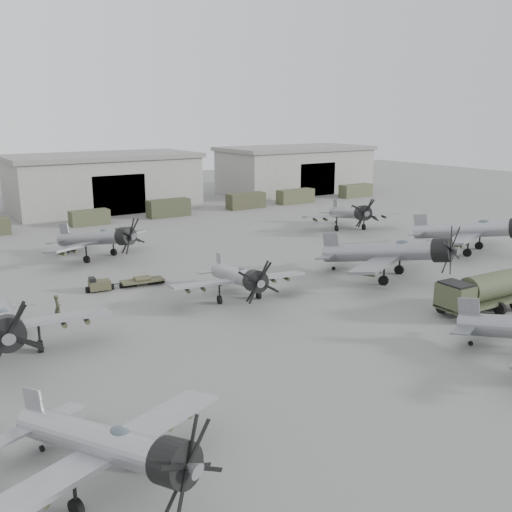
{
  "coord_description": "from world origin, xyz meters",
  "views": [
    {
      "loc": [
        -29.55,
        -26.56,
        14.75
      ],
      "look_at": [
        -2.54,
        14.37,
        2.5
      ],
      "focal_mm": 40.0,
      "sensor_mm": 36.0,
      "label": 1
    }
  ],
  "objects_px": {
    "aircraft_far_1": "(351,213)",
    "tug_trailer": "(116,283)",
    "fuel_tanker": "(481,291)",
    "aircraft_far_0": "(100,238)",
    "ground_crew": "(58,307)",
    "aircraft_near_0": "(112,446)",
    "aircraft_mid_3": "(477,230)",
    "aircraft_mid_0": "(4,323)",
    "aircraft_mid_2": "(395,252)",
    "aircraft_mid_1": "(240,277)"
  },
  "relations": [
    {
      "from": "aircraft_far_0",
      "to": "ground_crew",
      "type": "distance_m",
      "value": 18.2
    },
    {
      "from": "aircraft_mid_1",
      "to": "aircraft_far_0",
      "type": "bearing_deg",
      "value": 114.54
    },
    {
      "from": "aircraft_far_0",
      "to": "aircraft_far_1",
      "type": "distance_m",
      "value": 32.22
    },
    {
      "from": "aircraft_far_1",
      "to": "tug_trailer",
      "type": "distance_m",
      "value": 35.37
    },
    {
      "from": "aircraft_mid_3",
      "to": "aircraft_mid_1",
      "type": "bearing_deg",
      "value": 160.45
    },
    {
      "from": "aircraft_far_0",
      "to": "aircraft_near_0",
      "type": "bearing_deg",
      "value": -132.11
    },
    {
      "from": "ground_crew",
      "to": "aircraft_mid_0",
      "type": "bearing_deg",
      "value": 143.52
    },
    {
      "from": "ground_crew",
      "to": "aircraft_far_0",
      "type": "bearing_deg",
      "value": -24.29
    },
    {
      "from": "fuel_tanker",
      "to": "ground_crew",
      "type": "bearing_deg",
      "value": 152.91
    },
    {
      "from": "aircraft_near_0",
      "to": "aircraft_mid_1",
      "type": "bearing_deg",
      "value": 25.53
    },
    {
      "from": "tug_trailer",
      "to": "ground_crew",
      "type": "distance_m",
      "value": 8.06
    },
    {
      "from": "aircraft_near_0",
      "to": "aircraft_far_0",
      "type": "bearing_deg",
      "value": 51.35
    },
    {
      "from": "aircraft_far_1",
      "to": "fuel_tanker",
      "type": "bearing_deg",
      "value": -94.42
    },
    {
      "from": "aircraft_mid_1",
      "to": "ground_crew",
      "type": "xyz_separation_m",
      "value": [
        -13.4,
        3.77,
        -1.08
      ]
    },
    {
      "from": "aircraft_mid_0",
      "to": "aircraft_mid_1",
      "type": "xyz_separation_m",
      "value": [
        17.88,
        1.45,
        -0.31
      ]
    },
    {
      "from": "aircraft_far_0",
      "to": "fuel_tanker",
      "type": "distance_m",
      "value": 37.05
    },
    {
      "from": "aircraft_mid_2",
      "to": "aircraft_mid_3",
      "type": "relative_size",
      "value": 0.99
    },
    {
      "from": "aircraft_far_1",
      "to": "fuel_tanker",
      "type": "height_order",
      "value": "aircraft_far_1"
    },
    {
      "from": "aircraft_mid_2",
      "to": "fuel_tanker",
      "type": "xyz_separation_m",
      "value": [
        -1.1,
        -9.85,
        -0.88
      ]
    },
    {
      "from": "aircraft_mid_0",
      "to": "fuel_tanker",
      "type": "xyz_separation_m",
      "value": [
        31.86,
        -10.76,
        -0.67
      ]
    },
    {
      "from": "aircraft_mid_0",
      "to": "aircraft_mid_2",
      "type": "relative_size",
      "value": 0.95
    },
    {
      "from": "aircraft_far_0",
      "to": "tug_trailer",
      "type": "height_order",
      "value": "aircraft_far_0"
    },
    {
      "from": "tug_trailer",
      "to": "ground_crew",
      "type": "bearing_deg",
      "value": -134.26
    },
    {
      "from": "aircraft_far_0",
      "to": "fuel_tanker",
      "type": "relative_size",
      "value": 1.56
    },
    {
      "from": "aircraft_mid_1",
      "to": "aircraft_near_0",
      "type": "bearing_deg",
      "value": -122.78
    },
    {
      "from": "aircraft_mid_2",
      "to": "aircraft_mid_1",
      "type": "bearing_deg",
      "value": 146.79
    },
    {
      "from": "aircraft_mid_0",
      "to": "fuel_tanker",
      "type": "distance_m",
      "value": 33.64
    },
    {
      "from": "aircraft_mid_3",
      "to": "aircraft_far_0",
      "type": "relative_size",
      "value": 1.15
    },
    {
      "from": "fuel_tanker",
      "to": "ground_crew",
      "type": "distance_m",
      "value": 31.72
    },
    {
      "from": "aircraft_mid_0",
      "to": "aircraft_far_1",
      "type": "relative_size",
      "value": 1.05
    },
    {
      "from": "aircraft_mid_2",
      "to": "aircraft_mid_0",
      "type": "bearing_deg",
      "value": 154.12
    },
    {
      "from": "aircraft_far_1",
      "to": "tug_trailer",
      "type": "height_order",
      "value": "aircraft_far_1"
    },
    {
      "from": "aircraft_far_0",
      "to": "aircraft_far_1",
      "type": "height_order",
      "value": "aircraft_far_1"
    },
    {
      "from": "aircraft_far_0",
      "to": "tug_trailer",
      "type": "relative_size",
      "value": 1.84
    },
    {
      "from": "aircraft_mid_0",
      "to": "aircraft_mid_3",
      "type": "relative_size",
      "value": 0.94
    },
    {
      "from": "aircraft_mid_0",
      "to": "ground_crew",
      "type": "bearing_deg",
      "value": 55.99
    },
    {
      "from": "aircraft_near_0",
      "to": "aircraft_mid_1",
      "type": "distance_m",
      "value": 24.37
    },
    {
      "from": "aircraft_far_1",
      "to": "fuel_tanker",
      "type": "distance_m",
      "value": 31.79
    },
    {
      "from": "aircraft_mid_1",
      "to": "aircraft_mid_2",
      "type": "distance_m",
      "value": 15.28
    },
    {
      "from": "aircraft_mid_2",
      "to": "aircraft_far_1",
      "type": "height_order",
      "value": "aircraft_mid_2"
    },
    {
      "from": "aircraft_far_1",
      "to": "ground_crew",
      "type": "distance_m",
      "value": 42.72
    },
    {
      "from": "aircraft_near_0",
      "to": "aircraft_mid_3",
      "type": "distance_m",
      "value": 50.25
    },
    {
      "from": "aircraft_mid_3",
      "to": "aircraft_near_0",
      "type": "bearing_deg",
      "value": -179.04
    },
    {
      "from": "tug_trailer",
      "to": "aircraft_mid_3",
      "type": "bearing_deg",
      "value": -6.5
    },
    {
      "from": "aircraft_mid_1",
      "to": "tug_trailer",
      "type": "xyz_separation_m",
      "value": [
        -7.14,
        8.82,
        -1.56
      ]
    },
    {
      "from": "aircraft_mid_0",
      "to": "aircraft_mid_1",
      "type": "relative_size",
      "value": 1.15
    },
    {
      "from": "aircraft_far_0",
      "to": "fuel_tanker",
      "type": "bearing_deg",
      "value": -83.77
    },
    {
      "from": "aircraft_mid_3",
      "to": "aircraft_far_1",
      "type": "bearing_deg",
      "value": 80.36
    },
    {
      "from": "aircraft_mid_1",
      "to": "aircraft_mid_3",
      "type": "distance_m",
      "value": 30.22
    },
    {
      "from": "aircraft_mid_1",
      "to": "ground_crew",
      "type": "bearing_deg",
      "value": 175.28
    }
  ]
}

